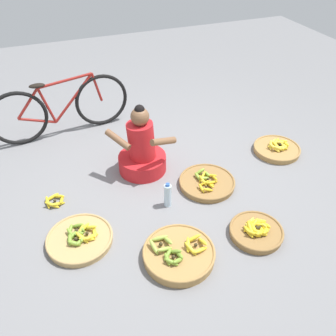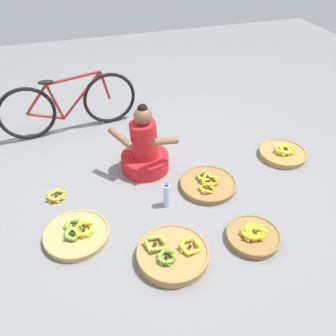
# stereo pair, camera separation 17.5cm
# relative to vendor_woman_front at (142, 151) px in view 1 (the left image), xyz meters

# --- Properties ---
(ground_plane) EXTENTS (10.00, 10.00, 0.00)m
(ground_plane) POSITION_rel_vendor_woman_front_xyz_m (0.11, -0.30, -0.25)
(ground_plane) COLOR slate
(vendor_woman_front) EXTENTS (0.69, 0.55, 0.79)m
(vendor_woman_front) POSITION_rel_vendor_woman_front_xyz_m (0.00, 0.00, 0.00)
(vendor_woman_front) COLOR red
(vendor_woman_front) RESTS_ON ground
(bicycle_leaning) EXTENTS (1.70, 0.23, 0.73)m
(bicycle_leaning) POSITION_rel_vendor_woman_front_xyz_m (-0.69, 1.06, 0.10)
(bicycle_leaning) COLOR black
(bicycle_leaning) RESTS_ON ground
(banana_basket_near_vendor) EXTENTS (0.58, 0.58, 0.14)m
(banana_basket_near_vendor) POSITION_rel_vendor_woman_front_xyz_m (-0.83, -0.79, -0.21)
(banana_basket_near_vendor) COLOR tan
(banana_basket_near_vendor) RESTS_ON ground
(banana_basket_back_right) EXTENTS (0.59, 0.59, 0.13)m
(banana_basket_back_right) POSITION_rel_vendor_woman_front_xyz_m (0.55, -0.50, -0.21)
(banana_basket_back_right) COLOR olive
(banana_basket_back_right) RESTS_ON ground
(banana_basket_mid_right) EXTENTS (0.55, 0.55, 0.14)m
(banana_basket_mid_right) POSITION_rel_vendor_woman_front_xyz_m (1.59, -0.24, -0.21)
(banana_basket_mid_right) COLOR #A87F47
(banana_basket_mid_right) RESTS_ON ground
(banana_basket_mid_left) EXTENTS (0.48, 0.48, 0.14)m
(banana_basket_mid_left) POSITION_rel_vendor_woman_front_xyz_m (0.66, -1.27, -0.21)
(banana_basket_mid_left) COLOR olive
(banana_basket_mid_left) RESTS_ON ground
(banana_basket_front_left) EXTENTS (0.61, 0.61, 0.16)m
(banana_basket_front_left) POSITION_rel_vendor_woman_front_xyz_m (-0.08, -1.26, -0.20)
(banana_basket_front_left) COLOR #A87F47
(banana_basket_front_left) RESTS_ON ground
(loose_bananas_back_center) EXTENTS (0.22, 0.22, 0.09)m
(loose_bananas_back_center) POSITION_rel_vendor_woman_front_xyz_m (-0.97, -0.21, -0.22)
(loose_bananas_back_center) COLOR gold
(loose_bananas_back_center) RESTS_ON ground
(water_bottle) EXTENTS (0.07, 0.07, 0.27)m
(water_bottle) POSITION_rel_vendor_woman_front_xyz_m (0.06, -0.63, -0.13)
(water_bottle) COLOR silver
(water_bottle) RESTS_ON ground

